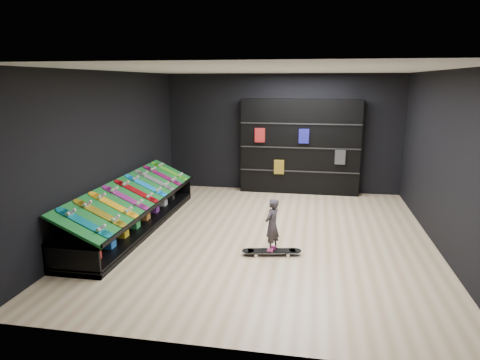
% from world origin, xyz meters
% --- Properties ---
extents(floor, '(6.00, 7.00, 0.01)m').
position_xyz_m(floor, '(0.00, 0.00, 0.00)').
color(floor, beige).
rests_on(floor, ground).
extents(ceiling, '(6.00, 7.00, 0.01)m').
position_xyz_m(ceiling, '(0.00, 0.00, 3.00)').
color(ceiling, white).
rests_on(ceiling, ground).
extents(wall_back, '(6.00, 0.02, 3.00)m').
position_xyz_m(wall_back, '(0.00, 3.50, 1.50)').
color(wall_back, black).
rests_on(wall_back, ground).
extents(wall_front, '(6.00, 0.02, 3.00)m').
position_xyz_m(wall_front, '(0.00, -3.50, 1.50)').
color(wall_front, black).
rests_on(wall_front, ground).
extents(wall_left, '(0.02, 7.00, 3.00)m').
position_xyz_m(wall_left, '(-3.00, 0.00, 1.50)').
color(wall_left, black).
rests_on(wall_left, ground).
extents(wall_right, '(0.02, 7.00, 3.00)m').
position_xyz_m(wall_right, '(3.00, 0.00, 1.50)').
color(wall_right, black).
rests_on(wall_right, ground).
extents(display_rack, '(0.90, 4.50, 0.50)m').
position_xyz_m(display_rack, '(-2.55, 0.00, 0.25)').
color(display_rack, black).
rests_on(display_rack, ground).
extents(turf_ramp, '(0.92, 4.50, 0.46)m').
position_xyz_m(turf_ramp, '(-2.50, 0.00, 0.71)').
color(turf_ramp, '#0D521B').
rests_on(turf_ramp, display_rack).
extents(back_shelving, '(2.98, 0.35, 2.38)m').
position_xyz_m(back_shelving, '(0.47, 3.32, 1.19)').
color(back_shelving, black).
rests_on(back_shelving, ground).
extents(floor_skateboard, '(1.00, 0.40, 0.09)m').
position_xyz_m(floor_skateboard, '(0.23, -0.89, 0.04)').
color(floor_skateboard, black).
rests_on(floor_skateboard, ground).
extents(child, '(0.21, 0.24, 0.53)m').
position_xyz_m(child, '(0.23, -0.89, 0.36)').
color(child, black).
rests_on(child, floor_skateboard).
extents(display_board_0, '(0.93, 0.22, 0.50)m').
position_xyz_m(display_board_0, '(-2.49, -1.90, 0.74)').
color(display_board_0, '#0C8C99').
rests_on(display_board_0, turf_ramp).
extents(display_board_1, '(0.93, 0.22, 0.50)m').
position_xyz_m(display_board_1, '(-2.49, -1.42, 0.74)').
color(display_board_1, yellow).
rests_on(display_board_1, turf_ramp).
extents(display_board_2, '(0.93, 0.22, 0.50)m').
position_xyz_m(display_board_2, '(-2.49, -0.95, 0.74)').
color(display_board_2, orange).
rests_on(display_board_2, turf_ramp).
extents(display_board_3, '(0.93, 0.22, 0.50)m').
position_xyz_m(display_board_3, '(-2.49, -0.48, 0.74)').
color(display_board_3, '#2626BF').
rests_on(display_board_3, turf_ramp).
extents(display_board_4, '(0.93, 0.22, 0.50)m').
position_xyz_m(display_board_4, '(-2.49, 0.00, 0.74)').
color(display_board_4, red).
rests_on(display_board_4, turf_ramp).
extents(display_board_5, '(0.93, 0.22, 0.50)m').
position_xyz_m(display_board_5, '(-2.49, 0.48, 0.74)').
color(display_board_5, blue).
rests_on(display_board_5, turf_ramp).
extents(display_board_6, '(0.93, 0.22, 0.50)m').
position_xyz_m(display_board_6, '(-2.49, 0.95, 0.74)').
color(display_board_6, black).
rests_on(display_board_6, turf_ramp).
extents(display_board_7, '(0.93, 0.22, 0.50)m').
position_xyz_m(display_board_7, '(-2.49, 1.42, 0.74)').
color(display_board_7, '#E5198C').
rests_on(display_board_7, turf_ramp).
extents(display_board_8, '(0.93, 0.22, 0.50)m').
position_xyz_m(display_board_8, '(-2.49, 1.90, 0.74)').
color(display_board_8, green).
rests_on(display_board_8, turf_ramp).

